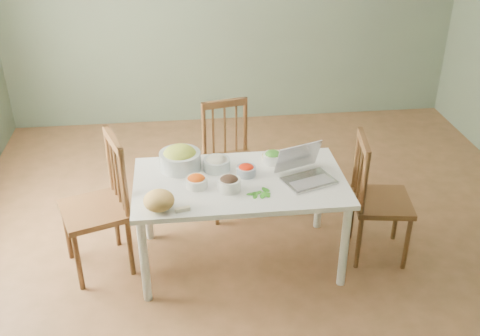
{
  "coord_description": "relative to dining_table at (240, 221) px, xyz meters",
  "views": [
    {
      "loc": [
        -0.63,
        -3.57,
        2.72
      ],
      "look_at": [
        -0.23,
        -0.16,
        0.81
      ],
      "focal_mm": 41.98,
      "sensor_mm": 36.0,
      "label": 1
    }
  ],
  "objects": [
    {
      "name": "floor",
      "position": [
        0.23,
        0.16,
        -0.35
      ],
      "size": [
        5.0,
        5.0,
        0.0
      ],
      "primitive_type": "cube",
      "color": "brown",
      "rests_on": "ground"
    },
    {
      "name": "wall_back",
      "position": [
        0.23,
        2.66,
        1.0
      ],
      "size": [
        5.0,
        0.0,
        2.7
      ],
      "primitive_type": "cube",
      "color": "slate",
      "rests_on": "ground"
    },
    {
      "name": "dining_table",
      "position": [
        0.0,
        0.0,
        0.0
      ],
      "size": [
        1.51,
        0.85,
        0.71
      ],
      "primitive_type": null,
      "color": "white",
      "rests_on": "floor"
    },
    {
      "name": "chair_far",
      "position": [
        0.01,
        0.7,
        0.13
      ],
      "size": [
        0.5,
        0.48,
        0.96
      ],
      "primitive_type": null,
      "rotation": [
        0.0,
        0.0,
        0.2
      ],
      "color": "#542E11",
      "rests_on": "floor"
    },
    {
      "name": "chair_left",
      "position": [
        -1.05,
        0.05,
        0.17
      ],
      "size": [
        0.57,
        0.58,
        1.04
      ],
      "primitive_type": null,
      "rotation": [
        0.0,
        0.0,
        -1.24
      ],
      "color": "#542E11",
      "rests_on": "floor"
    },
    {
      "name": "chair_right",
      "position": [
        1.06,
        -0.04,
        0.14
      ],
      "size": [
        0.48,
        0.49,
        0.98
      ],
      "primitive_type": null,
      "rotation": [
        0.0,
        0.0,
        1.42
      ],
      "color": "#542E11",
      "rests_on": "floor"
    },
    {
      "name": "bread_boule",
      "position": [
        -0.56,
        -0.31,
        0.42
      ],
      "size": [
        0.23,
        0.23,
        0.13
      ],
      "primitive_type": "ellipsoid",
      "rotation": [
        0.0,
        0.0,
        0.16
      ],
      "color": "tan",
      "rests_on": "dining_table"
    },
    {
      "name": "butter_stick",
      "position": [
        -0.42,
        -0.35,
        0.37
      ],
      "size": [
        0.1,
        0.05,
        0.03
      ],
      "primitive_type": "cube",
      "rotation": [
        0.0,
        0.0,
        0.23
      ],
      "color": "#F0E2C1",
      "rests_on": "dining_table"
    },
    {
      "name": "bowl_squash",
      "position": [
        -0.41,
        0.23,
        0.44
      ],
      "size": [
        0.32,
        0.32,
        0.17
      ],
      "primitive_type": null,
      "rotation": [
        0.0,
        0.0,
        -0.08
      ],
      "color": "gold",
      "rests_on": "dining_table"
    },
    {
      "name": "bowl_carrot",
      "position": [
        -0.31,
        -0.05,
        0.4
      ],
      "size": [
        0.18,
        0.18,
        0.09
      ],
      "primitive_type": null,
      "rotation": [
        0.0,
        0.0,
        -0.14
      ],
      "color": "#E84911",
      "rests_on": "dining_table"
    },
    {
      "name": "bowl_onion",
      "position": [
        -0.15,
        0.18,
        0.41
      ],
      "size": [
        0.21,
        0.21,
        0.11
      ],
      "primitive_type": null,
      "rotation": [
        0.0,
        0.0,
        0.09
      ],
      "color": "beige",
      "rests_on": "dining_table"
    },
    {
      "name": "bowl_mushroom",
      "position": [
        -0.09,
        -0.12,
        0.41
      ],
      "size": [
        0.17,
        0.17,
        0.1
      ],
      "primitive_type": null,
      "rotation": [
        0.0,
        0.0,
        -0.07
      ],
      "color": "black",
      "rests_on": "dining_table"
    },
    {
      "name": "bowl_redpep",
      "position": [
        0.05,
        0.07,
        0.39
      ],
      "size": [
        0.19,
        0.19,
        0.08
      ],
      "primitive_type": null,
      "rotation": [
        0.0,
        0.0,
        -0.42
      ],
      "color": "red",
      "rests_on": "dining_table"
    },
    {
      "name": "bowl_broccoli",
      "position": [
        0.28,
        0.24,
        0.4
      ],
      "size": [
        0.18,
        0.18,
        0.09
      ],
      "primitive_type": null,
      "rotation": [
        0.0,
        0.0,
        -0.21
      ],
      "color": "#22610E",
      "rests_on": "dining_table"
    },
    {
      "name": "flatbread",
      "position": [
        0.3,
        0.32,
        0.36
      ],
      "size": [
        0.26,
        0.26,
        0.02
      ],
      "primitive_type": "cylinder",
      "rotation": [
        0.0,
        0.0,
        0.41
      ],
      "color": "#D2C088",
      "rests_on": "dining_table"
    },
    {
      "name": "basil_bunch",
      "position": [
        0.1,
        -0.19,
        0.36
      ],
      "size": [
        0.19,
        0.19,
        0.02
      ],
      "primitive_type": null,
      "color": "#1C730D",
      "rests_on": "dining_table"
    },
    {
      "name": "laptop",
      "position": [
        0.48,
        -0.08,
        0.47
      ],
      "size": [
        0.43,
        0.41,
        0.23
      ],
      "primitive_type": null,
      "rotation": [
        0.0,
        0.0,
        0.34
      ],
      "color": "silver",
      "rests_on": "dining_table"
    }
  ]
}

